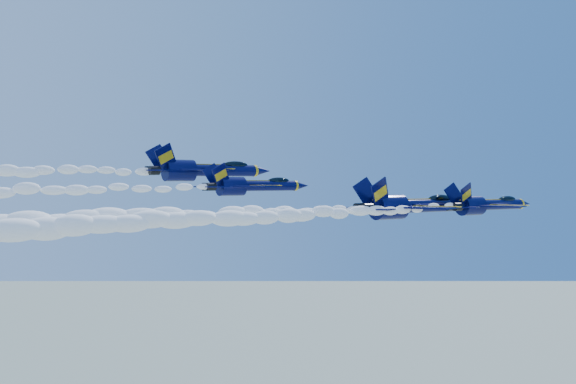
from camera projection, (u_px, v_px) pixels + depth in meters
jet_lead at (487, 204)px, 83.17m from camera, size 15.87×13.02×5.90m
smoke_trail_jet_lead at (273, 216)px, 64.63m from camera, size 52.63×2.15×1.93m
jet_second at (412, 205)px, 79.47m from camera, size 19.52×16.01×7.25m
smoke_trail_jet_second at (146, 219)px, 60.07m from camera, size 52.63×2.64×2.38m
jet_third at (252, 185)px, 78.67m from camera, size 14.95×12.27×5.56m
jet_fourth at (204, 170)px, 87.14m from camera, size 18.77×15.39×6.97m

